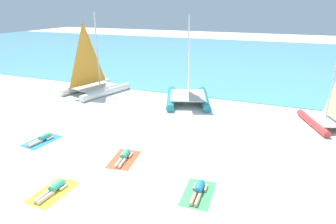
{
  "coord_description": "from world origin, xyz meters",
  "views": [
    {
      "loc": [
        5.82,
        -8.53,
        6.81
      ],
      "look_at": [
        0.0,
        5.84,
        1.2
      ],
      "focal_mm": 32.01,
      "sensor_mm": 36.0,
      "label": 1
    }
  ],
  "objects_px": {
    "towel_center_left": "(53,192)",
    "towel_rightmost": "(198,194)",
    "sunbather_center_right": "(124,156)",
    "sailboat_red": "(331,116)",
    "sunbather_center_left": "(54,188)",
    "towel_leftmost": "(42,141)",
    "sunbather_rightmost": "(199,190)",
    "towel_center_right": "(124,159)",
    "sunbather_leftmost": "(43,138)",
    "sailboat_white": "(94,82)",
    "sailboat_teal": "(188,90)"
  },
  "relations": [
    {
      "from": "sailboat_teal",
      "to": "sailboat_red",
      "type": "xyz_separation_m",
      "value": [
        9.17,
        -1.22,
        -0.22
      ]
    },
    {
      "from": "sunbather_leftmost",
      "to": "towel_rightmost",
      "type": "xyz_separation_m",
      "value": [
        8.97,
        -1.44,
        -0.13
      ]
    },
    {
      "from": "sunbather_center_left",
      "to": "sunbather_rightmost",
      "type": "xyz_separation_m",
      "value": [
        5.18,
        2.0,
        0.0
      ]
    },
    {
      "from": "towel_center_left",
      "to": "towel_rightmost",
      "type": "relative_size",
      "value": 1.0
    },
    {
      "from": "towel_rightmost",
      "to": "sunbather_center_right",
      "type": "bearing_deg",
      "value": 161.41
    },
    {
      "from": "towel_leftmost",
      "to": "sunbather_center_right",
      "type": "height_order",
      "value": "sunbather_center_right"
    },
    {
      "from": "sunbather_center_right",
      "to": "sailboat_red",
      "type": "bearing_deg",
      "value": 31.66
    },
    {
      "from": "sunbather_center_right",
      "to": "sunbather_rightmost",
      "type": "relative_size",
      "value": 1.0
    },
    {
      "from": "sailboat_teal",
      "to": "sunbather_center_right",
      "type": "xyz_separation_m",
      "value": [
        -0.04,
        -9.16,
        -0.78
      ]
    },
    {
      "from": "sunbather_rightmost",
      "to": "sunbather_center_left",
      "type": "bearing_deg",
      "value": -162.89
    },
    {
      "from": "sunbather_center_left",
      "to": "towel_center_right",
      "type": "bearing_deg",
      "value": 70.45
    },
    {
      "from": "towel_leftmost",
      "to": "towel_center_right",
      "type": "distance_m",
      "value": 5.0
    },
    {
      "from": "sunbather_leftmost",
      "to": "towel_center_left",
      "type": "bearing_deg",
      "value": -36.08
    },
    {
      "from": "sailboat_red",
      "to": "towel_rightmost",
      "type": "xyz_separation_m",
      "value": [
        -5.23,
        -9.28,
        -0.69
      ]
    },
    {
      "from": "sailboat_red",
      "to": "towel_center_left",
      "type": "distance_m",
      "value": 15.37
    },
    {
      "from": "towel_center_left",
      "to": "sunbather_center_left",
      "type": "relative_size",
      "value": 1.22
    },
    {
      "from": "towel_center_left",
      "to": "towel_rightmost",
      "type": "height_order",
      "value": "same"
    },
    {
      "from": "sailboat_teal",
      "to": "sunbather_center_left",
      "type": "xyz_separation_m",
      "value": [
        -1.24,
        -12.44,
        -0.78
      ]
    },
    {
      "from": "sailboat_red",
      "to": "sunbather_leftmost",
      "type": "relative_size",
      "value": 2.97
    },
    {
      "from": "sailboat_red",
      "to": "towel_center_right",
      "type": "relative_size",
      "value": 2.45
    },
    {
      "from": "sunbather_leftmost",
      "to": "sunbather_center_right",
      "type": "xyz_separation_m",
      "value": [
        4.98,
        -0.1,
        0.0
      ]
    },
    {
      "from": "towel_center_left",
      "to": "sunbather_center_right",
      "type": "relative_size",
      "value": 1.21
    },
    {
      "from": "towel_leftmost",
      "to": "sunbather_center_left",
      "type": "relative_size",
      "value": 1.22
    },
    {
      "from": "towel_rightmost",
      "to": "sunbather_rightmost",
      "type": "distance_m",
      "value": 0.14
    },
    {
      "from": "sunbather_rightmost",
      "to": "sunbather_center_right",
      "type": "bearing_deg",
      "value": 158.25
    },
    {
      "from": "sailboat_white",
      "to": "sailboat_red",
      "type": "bearing_deg",
      "value": 12.73
    },
    {
      "from": "sailboat_white",
      "to": "sailboat_red",
      "type": "height_order",
      "value": "sailboat_white"
    },
    {
      "from": "sunbather_leftmost",
      "to": "sunbather_center_left",
      "type": "bearing_deg",
      "value": -35.51
    },
    {
      "from": "sailboat_white",
      "to": "towel_center_left",
      "type": "distance_m",
      "value": 13.76
    },
    {
      "from": "towel_center_right",
      "to": "towel_rightmost",
      "type": "xyz_separation_m",
      "value": [
        3.97,
        -1.27,
        0.0
      ]
    },
    {
      "from": "sailboat_teal",
      "to": "towel_center_right",
      "type": "xyz_separation_m",
      "value": [
        -0.03,
        -9.23,
        -0.91
      ]
    },
    {
      "from": "towel_center_right",
      "to": "sunbather_rightmost",
      "type": "relative_size",
      "value": 1.21
    },
    {
      "from": "sailboat_red",
      "to": "sunbather_center_left",
      "type": "bearing_deg",
      "value": -154.97
    },
    {
      "from": "sunbather_leftmost",
      "to": "sunbather_center_right",
      "type": "relative_size",
      "value": 1.0
    },
    {
      "from": "towel_leftmost",
      "to": "sunbather_center_left",
      "type": "bearing_deg",
      "value": -41.14
    },
    {
      "from": "sailboat_teal",
      "to": "sunbather_center_right",
      "type": "height_order",
      "value": "sailboat_teal"
    },
    {
      "from": "sailboat_teal",
      "to": "sunbather_center_right",
      "type": "relative_size",
      "value": 3.92
    },
    {
      "from": "sunbather_rightmost",
      "to": "towel_center_right",
      "type": "bearing_deg",
      "value": 159.07
    },
    {
      "from": "sunbather_rightmost",
      "to": "towel_center_left",
      "type": "bearing_deg",
      "value": -162.25
    },
    {
      "from": "sunbather_rightmost",
      "to": "towel_leftmost",
      "type": "bearing_deg",
      "value": 167.73
    },
    {
      "from": "sailboat_teal",
      "to": "sunbather_center_right",
      "type": "distance_m",
      "value": 9.19
    },
    {
      "from": "sailboat_white",
      "to": "sunbather_leftmost",
      "type": "relative_size",
      "value": 4.01
    },
    {
      "from": "towel_center_left",
      "to": "towel_center_right",
      "type": "relative_size",
      "value": 1.0
    },
    {
      "from": "towel_leftmost",
      "to": "towel_center_left",
      "type": "distance_m",
      "value": 5.07
    },
    {
      "from": "sailboat_white",
      "to": "sailboat_teal",
      "type": "relative_size",
      "value": 1.02
    },
    {
      "from": "towel_center_left",
      "to": "towel_rightmost",
      "type": "xyz_separation_m",
      "value": [
        5.19,
        2.0,
        0.0
      ]
    },
    {
      "from": "sailboat_white",
      "to": "sunbather_leftmost",
      "type": "height_order",
      "value": "sailboat_white"
    },
    {
      "from": "sailboat_red",
      "to": "sunbather_leftmost",
      "type": "bearing_deg",
      "value": -173.16
    },
    {
      "from": "towel_center_right",
      "to": "towel_center_left",
      "type": "bearing_deg",
      "value": -110.37
    },
    {
      "from": "sailboat_teal",
      "to": "towel_center_right",
      "type": "distance_m",
      "value": 9.27
    }
  ]
}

